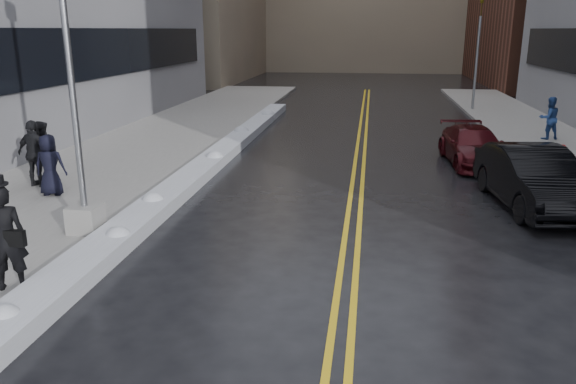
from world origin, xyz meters
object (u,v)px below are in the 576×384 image
at_px(pedestrian_fedora, 5,238).
at_px(pedestrian_east, 549,118).
at_px(fire_hydrant, 562,154).
at_px(traffic_signal, 478,49).
at_px(lamppost, 76,124).
at_px(car_maroon, 473,146).
at_px(pedestrian_b, 42,152).
at_px(pedestrian_c, 50,165).
at_px(car_black, 533,178).
at_px(pedestrian_d, 35,154).

relative_size(pedestrian_fedora, pedestrian_east, 1.08).
bearing_deg(fire_hydrant, traffic_signal, 92.05).
xyz_separation_m(lamppost, pedestrian_east, (13.27, 12.98, -1.53)).
bearing_deg(car_maroon, fire_hydrant, -17.30).
xyz_separation_m(pedestrian_b, pedestrian_c, (0.92, -1.16, -0.07)).
distance_m(pedestrian_c, car_maroon, 13.37).
distance_m(lamppost, car_black, 11.11).
xyz_separation_m(fire_hydrant, pedestrian_b, (-15.52, -4.26, 0.50)).
height_order(lamppost, car_maroon, lamppost).
bearing_deg(pedestrian_c, car_black, 177.20).
distance_m(traffic_signal, pedestrian_east, 9.45).
height_order(pedestrian_b, pedestrian_east, pedestrian_b).
distance_m(lamppost, pedestrian_c, 3.79).
relative_size(traffic_signal, car_maroon, 1.39).
bearing_deg(pedestrian_b, lamppost, 123.41).
relative_size(lamppost, car_black, 1.60).
xyz_separation_m(pedestrian_fedora, pedestrian_east, (13.17, 15.82, -0.07)).
height_order(traffic_signal, car_maroon, traffic_signal).
height_order(lamppost, traffic_signal, lamppost).
distance_m(lamppost, pedestrian_fedora, 3.20).
bearing_deg(traffic_signal, pedestrian_d, -128.76).
bearing_deg(car_black, pedestrian_east, 64.86).
height_order(pedestrian_fedora, pedestrian_d, pedestrian_d).
bearing_deg(car_black, pedestrian_b, 172.86).
height_order(fire_hydrant, traffic_signal, traffic_signal).
xyz_separation_m(pedestrian_b, car_maroon, (12.84, 4.87, -0.42)).
xyz_separation_m(pedestrian_b, car_black, (13.52, 0.03, -0.26)).
distance_m(lamppost, pedestrian_d, 4.83).
relative_size(fire_hydrant, pedestrian_b, 0.41).
bearing_deg(pedestrian_fedora, lamppost, -111.05).
bearing_deg(pedestrian_d, traffic_signal, -119.66).
relative_size(lamppost, car_maroon, 1.77).
height_order(pedestrian_b, pedestrian_c, pedestrian_b).
bearing_deg(pedestrian_d, car_black, -169.06).
height_order(fire_hydrant, pedestrian_b, pedestrian_b).
xyz_separation_m(pedestrian_fedora, car_black, (10.20, 6.61, -0.29)).
distance_m(pedestrian_fedora, pedestrian_b, 7.37).
xyz_separation_m(pedestrian_b, pedestrian_east, (16.49, 9.24, -0.05)).
bearing_deg(pedestrian_fedora, pedestrian_b, -86.31).
relative_size(fire_hydrant, pedestrian_fedora, 0.40).
bearing_deg(traffic_signal, pedestrian_east, -80.74).
relative_size(pedestrian_c, car_maroon, 0.38).
height_order(pedestrian_c, car_black, pedestrian_c).
bearing_deg(traffic_signal, pedestrian_fedora, -115.22).
relative_size(traffic_signal, pedestrian_d, 3.18).
bearing_deg(pedestrian_east, pedestrian_d, 15.91).
bearing_deg(car_black, traffic_signal, 78.03).
distance_m(pedestrian_d, car_maroon, 13.86).
height_order(fire_hydrant, car_black, car_black).
distance_m(fire_hydrant, car_black, 4.69).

